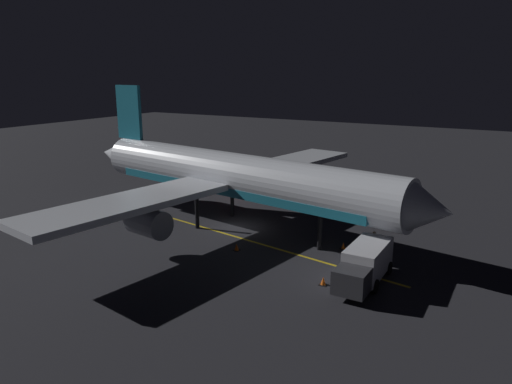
{
  "coord_description": "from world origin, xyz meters",
  "views": [
    {
      "loc": [
        33.85,
        21.59,
        13.43
      ],
      "look_at": [
        0.0,
        2.0,
        3.5
      ],
      "focal_mm": 33.38,
      "sensor_mm": 36.0,
      "label": 1
    }
  ],
  "objects": [
    {
      "name": "baggage_truck",
      "position": [
        5.52,
        13.34,
        1.29
      ],
      "size": [
        6.41,
        2.31,
        2.51
      ],
      "color": "silver",
      "rests_on": "ground_plane"
    },
    {
      "name": "traffic_cone_under_wing",
      "position": [
        7.09,
        11.13,
        0.25
      ],
      "size": [
        0.5,
        0.5,
        0.55
      ],
      "color": "#EA590F",
      "rests_on": "ground_plane"
    },
    {
      "name": "airliner",
      "position": [
        -0.1,
        -0.61,
        4.53
      ],
      "size": [
        37.04,
        37.94,
        12.09
      ],
      "color": "silver",
      "rests_on": "ground_plane"
    },
    {
      "name": "ground_plane",
      "position": [
        0.0,
        0.0,
        -0.1
      ],
      "size": [
        180.0,
        180.0,
        0.2
      ],
      "primitive_type": "cube",
      "color": "#27272C"
    },
    {
      "name": "traffic_cone_near_right",
      "position": [
        0.28,
        10.02,
        0.25
      ],
      "size": [
        0.5,
        0.5,
        0.55
      ],
      "color": "#EA590F",
      "rests_on": "ground_plane"
    },
    {
      "name": "traffic_cone_near_left",
      "position": [
        4.71,
        2.99,
        0.25
      ],
      "size": [
        0.5,
        0.5,
        0.55
      ],
      "color": "#EA590F",
      "rests_on": "ground_plane"
    },
    {
      "name": "apron_guide_stripe",
      "position": [
        2.58,
        4.0,
        0.0
      ],
      "size": [
        4.42,
        24.3,
        0.01
      ],
      "primitive_type": "cube",
      "rotation": [
        0.0,
        0.0,
        -0.17
      ],
      "color": "gold",
      "rests_on": "ground_plane"
    },
    {
      "name": "catering_truck",
      "position": [
        -11.2,
        -3.13,
        1.16
      ],
      "size": [
        6.3,
        5.65,
        2.16
      ],
      "color": "maroon",
      "rests_on": "ground_plane"
    },
    {
      "name": "ground_crew_worker",
      "position": [
        -0.04,
        12.29,
        0.89
      ],
      "size": [
        0.4,
        0.4,
        1.74
      ],
      "color": "black",
      "rests_on": "ground_plane"
    }
  ]
}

